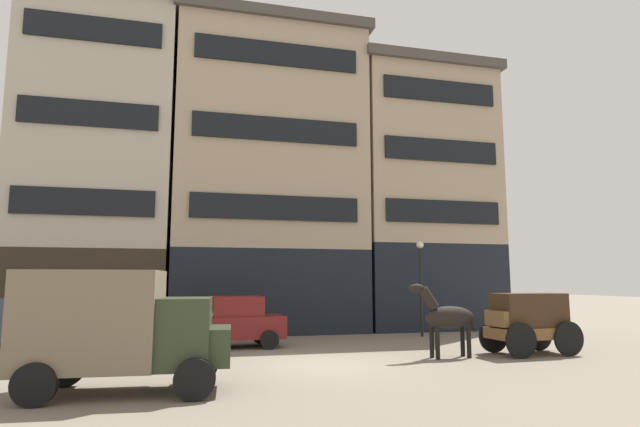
% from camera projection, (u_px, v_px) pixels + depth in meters
% --- Properties ---
extents(ground_plane, '(120.00, 120.00, 0.00)m').
position_uv_depth(ground_plane, '(328.00, 365.00, 14.73)').
color(ground_plane, slate).
extents(building_far_left, '(7.00, 5.96, 15.36)m').
position_uv_depth(building_far_left, '(99.00, 165.00, 23.74)').
color(building_far_left, '#33281E').
rests_on(building_far_left, ground_plane).
extents(building_center_left, '(9.45, 5.96, 15.08)m').
position_uv_depth(building_center_left, '(268.00, 176.00, 25.65)').
color(building_center_left, black).
rests_on(building_center_left, ground_plane).
extents(building_center_right, '(7.56, 5.96, 13.79)m').
position_uv_depth(building_center_right, '(418.00, 195.00, 27.57)').
color(building_center_right, black).
rests_on(building_center_right, ground_plane).
extents(cargo_wagon, '(2.95, 1.61, 1.98)m').
position_uv_depth(cargo_wagon, '(528.00, 319.00, 16.87)').
color(cargo_wagon, brown).
rests_on(cargo_wagon, ground_plane).
extents(draft_horse, '(2.35, 0.66, 2.30)m').
position_uv_depth(draft_horse, '(447.00, 317.00, 16.16)').
color(draft_horse, black).
rests_on(draft_horse, ground_plane).
extents(delivery_truck_near, '(4.47, 2.41, 2.62)m').
position_uv_depth(delivery_truck_near, '(120.00, 326.00, 11.11)').
color(delivery_truck_near, '#2D3823').
rests_on(delivery_truck_near, ground_plane).
extents(sedan_light, '(3.78, 2.02, 1.83)m').
position_uv_depth(sedan_light, '(233.00, 322.00, 18.54)').
color(sedan_light, maroon).
rests_on(sedan_light, ground_plane).
extents(pedestrian_officer, '(0.51, 0.51, 1.79)m').
position_uv_depth(pedestrian_officer, '(142.00, 322.00, 17.50)').
color(pedestrian_officer, black).
rests_on(pedestrian_officer, ground_plane).
extents(streetlamp_curbside, '(0.32, 0.32, 4.12)m').
position_uv_depth(streetlamp_curbside, '(421.00, 274.00, 22.46)').
color(streetlamp_curbside, black).
rests_on(streetlamp_curbside, ground_plane).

